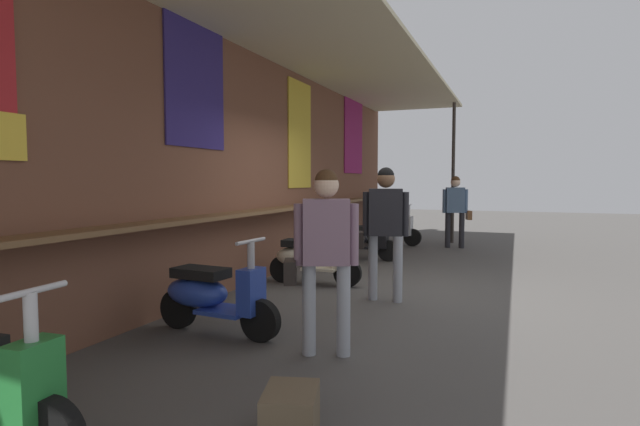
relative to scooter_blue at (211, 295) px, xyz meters
The scene contains 10 objects.
ground_plane 2.74m from the scooter_blue, 23.51° to the right, with size 38.81×38.81×0.00m, color #474442.
market_stall_facade 3.06m from the scooter_blue, 17.34° to the left, with size 13.86×2.52×3.62m.
scooter_blue is the anchor object (origin of this frame).
scooter_cream 2.54m from the scooter_blue, ahead, with size 0.46×1.40×0.97m.
scooter_black 4.97m from the scooter_blue, ahead, with size 0.46×1.40×0.97m.
scooter_silver 7.34m from the scooter_blue, ahead, with size 0.46×1.40×0.97m.
shopper_with_handbag 7.57m from the scooter_blue, 11.72° to the right, with size 0.39×0.64×1.61m.
shopper_browsing 2.41m from the scooter_blue, 32.96° to the right, with size 0.38×0.66×1.68m.
shopper_passing 1.41m from the scooter_blue, 97.53° to the right, with size 0.44×0.64×1.62m.
merchandise_crate 2.26m from the scooter_blue, 134.49° to the right, with size 0.39×0.31×0.30m, color brown.
Camera 1 is at (-6.65, -1.73, 1.52)m, focal length 28.12 mm.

